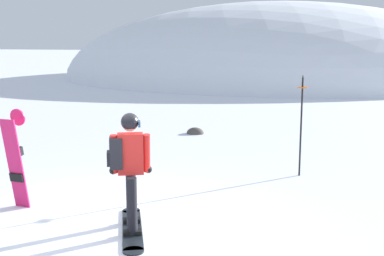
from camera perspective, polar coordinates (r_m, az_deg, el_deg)
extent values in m
plane|color=white|center=(7.30, -10.57, -11.88)|extent=(300.00, 300.00, 0.00)
ellipsoid|color=white|center=(39.06, 9.29, 5.81)|extent=(32.27, 29.04, 11.40)
cube|color=black|center=(7.35, -6.95, -11.51)|extent=(1.00, 1.50, 0.02)
cylinder|color=black|center=(8.09, -7.06, -9.50)|extent=(0.28, 0.28, 0.02)
cylinder|color=black|center=(6.63, -6.81, -13.95)|extent=(0.28, 0.28, 0.02)
cube|color=black|center=(7.56, -6.99, -10.55)|extent=(0.29, 0.24, 0.06)
cube|color=black|center=(7.12, -6.91, -11.89)|extent=(0.29, 0.24, 0.06)
cylinder|color=black|center=(7.44, -7.05, -7.81)|extent=(0.15, 0.15, 0.82)
cylinder|color=black|center=(6.98, -6.98, -9.00)|extent=(0.15, 0.15, 0.82)
cube|color=red|center=(7.02, -7.14, -2.95)|extent=(0.42, 0.37, 0.58)
cylinder|color=red|center=(7.03, -9.01, -3.00)|extent=(0.17, 0.20, 0.57)
cylinder|color=red|center=(7.03, -5.26, -2.90)|extent=(0.17, 0.20, 0.57)
sphere|color=black|center=(7.12, -9.12, -4.89)|extent=(0.11, 0.11, 0.11)
sphere|color=black|center=(7.13, -5.08, -4.79)|extent=(0.11, 0.11, 0.11)
cube|color=#232328|center=(7.02, -8.77, -2.83)|extent=(0.29, 0.33, 0.44)
cube|color=#232328|center=(7.04, -9.57, -3.48)|extent=(0.15, 0.20, 0.20)
sphere|color=tan|center=(6.94, -7.21, 0.47)|extent=(0.21, 0.21, 0.21)
sphere|color=black|center=(6.94, -7.22, 0.72)|extent=(0.25, 0.25, 0.25)
cube|color=navy|center=(6.95, -6.14, 0.50)|extent=(0.11, 0.16, 0.08)
cube|color=#D11E5B|center=(8.43, -19.79, -3.98)|extent=(0.28, 0.28, 1.50)
cylinder|color=#D11E5B|center=(8.39, -19.52, 1.18)|extent=(0.28, 0.07, 0.28)
cube|color=black|center=(8.41, -19.74, -2.48)|extent=(0.25, 0.09, 0.15)
cube|color=black|center=(8.51, -19.57, -5.38)|extent=(0.25, 0.09, 0.15)
cylinder|color=black|center=(10.14, 12.50, 0.03)|extent=(0.04, 0.04, 1.98)
cylinder|color=orange|center=(10.04, 12.67, 4.60)|extent=(0.20, 0.20, 0.02)
cone|color=black|center=(10.02, 12.72, 5.85)|extent=(0.04, 0.04, 0.08)
ellipsoid|color=#4C4742|center=(14.69, 0.38, -0.65)|extent=(0.53, 0.45, 0.37)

